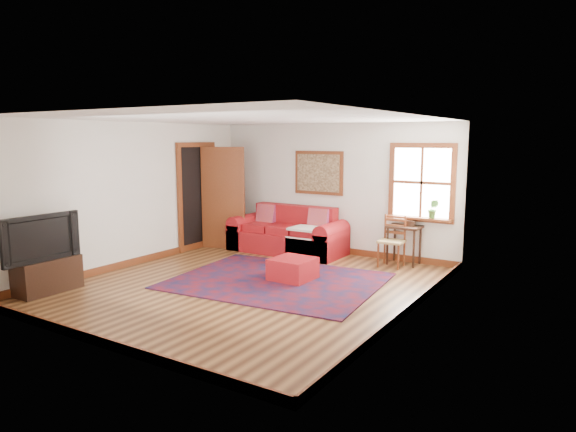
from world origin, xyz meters
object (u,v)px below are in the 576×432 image
Objects in this scene: red_leather_sofa at (289,237)px; ladder_back_chair at (393,239)px; side_table at (404,233)px; red_ottoman at (293,269)px; media_cabinet at (48,275)px.

red_leather_sofa is 2.15m from ladder_back_chair.
side_table is at bearing 61.53° from ladder_back_chair.
ladder_back_chair is at bearing 61.35° from red_ottoman.
ladder_back_chair is 0.99× the size of media_cabinet.
media_cabinet reaches higher than red_ottoman.
red_leather_sofa reaches higher than media_cabinet.
red_leather_sofa is 3.30× the size of side_table.
side_table is at bearing 61.58° from red_ottoman.
side_table is 5.80m from media_cabinet.
ladder_back_chair is 5.54m from media_cabinet.
media_cabinet is at bearing -110.49° from red_leather_sofa.
side_table is 0.77× the size of media_cabinet.
media_cabinet is (-1.54, -4.13, -0.05)m from red_leather_sofa.
red_leather_sofa is 2.53× the size of media_cabinet.
red_leather_sofa reaches higher than red_ottoman.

